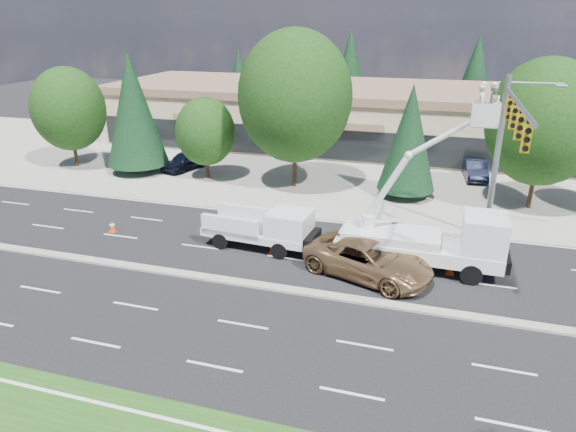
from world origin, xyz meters
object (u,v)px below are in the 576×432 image
(signal_mast, at_px, (505,140))
(minivan, at_px, (368,260))
(utility_pickup, at_px, (265,232))
(bucket_truck, at_px, (435,233))

(signal_mast, xyz_separation_m, minivan, (-5.77, -4.54, -5.19))
(signal_mast, height_order, minivan, signal_mast)
(signal_mast, height_order, utility_pickup, signal_mast)
(bucket_truck, bearing_deg, signal_mast, 46.08)
(signal_mast, relative_size, minivan, 1.63)
(signal_mast, xyz_separation_m, bucket_truck, (-2.85, -2.86, -4.12))
(utility_pickup, height_order, minivan, utility_pickup)
(minivan, bearing_deg, bucket_truck, -40.70)
(utility_pickup, distance_m, bucket_truck, 8.80)
(bucket_truck, distance_m, minivan, 3.54)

